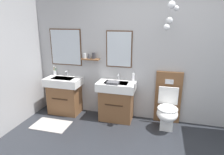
# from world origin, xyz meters

# --- Properties ---
(wall_back) EXTENTS (5.06, 0.60, 2.53)m
(wall_back) POSITION_xyz_m (-0.02, 1.73, 1.27)
(wall_back) COLOR #A8A8AA
(wall_back) RESTS_ON ground
(bath_mat) EXTENTS (0.68, 0.44, 0.01)m
(bath_mat) POSITION_xyz_m (-1.81, 0.90, 0.01)
(bath_mat) COLOR #9E9993
(bath_mat) RESTS_ON ground
(vanity_sink_left) EXTENTS (0.73, 0.46, 0.77)m
(vanity_sink_left) POSITION_xyz_m (-1.81, 1.48, 0.41)
(vanity_sink_left) COLOR brown
(vanity_sink_left) RESTS_ON ground
(tap_on_left_sink) EXTENTS (0.03, 0.13, 0.11)m
(tap_on_left_sink) POSITION_xyz_m (-1.81, 1.64, 0.84)
(tap_on_left_sink) COLOR silver
(tap_on_left_sink) RESTS_ON vanity_sink_left
(vanity_sink_right) EXTENTS (0.73, 0.46, 0.77)m
(vanity_sink_right) POSITION_xyz_m (-0.69, 1.48, 0.41)
(vanity_sink_right) COLOR brown
(vanity_sink_right) RESTS_ON ground
(tap_on_right_sink) EXTENTS (0.03, 0.13, 0.11)m
(tap_on_right_sink) POSITION_xyz_m (-0.69, 1.64, 0.84)
(tap_on_right_sink) COLOR silver
(tap_on_right_sink) RESTS_ON vanity_sink_right
(toilet) EXTENTS (0.48, 0.63, 1.00)m
(toilet) POSITION_xyz_m (0.28, 1.47, 0.38)
(toilet) COLOR brown
(toilet) RESTS_ON ground
(toothbrush_cup) EXTENTS (0.07, 0.07, 0.20)m
(toothbrush_cup) POSITION_xyz_m (-2.09, 1.63, 0.82)
(toothbrush_cup) COLOR silver
(toothbrush_cup) RESTS_ON vanity_sink_left
(soap_dispenser) EXTENTS (0.06, 0.06, 0.19)m
(soap_dispenser) POSITION_xyz_m (-0.39, 1.64, 0.85)
(soap_dispenser) COLOR white
(soap_dispenser) RESTS_ON vanity_sink_right
(folded_hand_towel) EXTENTS (0.22, 0.16, 0.04)m
(folded_hand_towel) POSITION_xyz_m (-0.73, 1.35, 0.79)
(folded_hand_towel) COLOR #47474C
(folded_hand_towel) RESTS_ON vanity_sink_right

